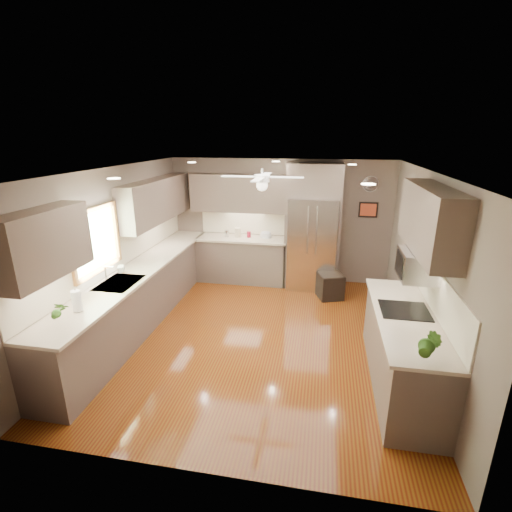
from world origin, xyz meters
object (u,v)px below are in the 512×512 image
(canister_b, at_px, (227,233))
(stool, at_px, (330,286))
(canister_d, at_px, (249,234))
(soap_bottle, at_px, (122,268))
(canister_c, at_px, (238,233))
(refrigerator, at_px, (313,229))
(bowl, at_px, (266,237))
(potted_plant_left, at_px, (57,310))
(microwave, at_px, (418,265))
(potted_plant_right, at_px, (430,345))
(paper_towel, at_px, (77,301))

(canister_b, height_order, stool, canister_b)
(canister_d, relative_size, soap_bottle, 0.62)
(canister_c, relative_size, refrigerator, 0.08)
(stool, bearing_deg, bowl, 155.80)
(canister_c, height_order, potted_plant_left, potted_plant_left)
(microwave, bearing_deg, bowl, 129.20)
(potted_plant_right, relative_size, refrigerator, 0.14)
(potted_plant_left, bearing_deg, stool, 47.62)
(canister_c, relative_size, soap_bottle, 1.01)
(refrigerator, height_order, paper_towel, refrigerator)
(potted_plant_right, relative_size, stool, 0.63)
(potted_plant_right, relative_size, paper_towel, 1.26)
(canister_d, xyz_separation_m, potted_plant_left, (-1.38, -3.96, 0.10))
(canister_d, height_order, paper_towel, paper_towel)
(bowl, relative_size, refrigerator, 0.10)
(bowl, bearing_deg, potted_plant_right, -61.61)
(paper_towel, bearing_deg, canister_d, 69.87)
(potted_plant_left, distance_m, potted_plant_right, 3.89)
(microwave, height_order, stool, microwave)
(canister_d, height_order, bowl, canister_d)
(canister_c, xyz_separation_m, canister_d, (0.23, 0.01, -0.03))
(refrigerator, bearing_deg, stool, -53.46)
(bowl, relative_size, stool, 0.43)
(canister_d, bearing_deg, canister_b, -174.52)
(potted_plant_left, xyz_separation_m, stool, (3.06, 3.35, -0.86))
(bowl, xyz_separation_m, refrigerator, (0.94, -0.07, 0.22))
(soap_bottle, relative_size, bowl, 0.83)
(canister_b, relative_size, canister_d, 1.14)
(canister_d, height_order, stool, canister_d)
(microwave, bearing_deg, canister_b, 138.24)
(potted_plant_right, bearing_deg, paper_towel, 174.95)
(canister_d, bearing_deg, paper_towel, -110.13)
(microwave, bearing_deg, canister_d, 133.18)
(soap_bottle, height_order, potted_plant_left, potted_plant_left)
(potted_plant_left, relative_size, refrigerator, 0.13)
(soap_bottle, relative_size, microwave, 0.35)
(canister_b, distance_m, canister_c, 0.23)
(canister_c, height_order, soap_bottle, soap_bottle)
(soap_bottle, distance_m, microwave, 4.12)
(canister_b, distance_m, soap_bottle, 2.59)
(potted_plant_right, height_order, bowl, potted_plant_right)
(refrigerator, xyz_separation_m, paper_towel, (-2.63, -3.58, -0.11))
(microwave, distance_m, paper_towel, 4.08)
(canister_d, relative_size, microwave, 0.22)
(canister_d, height_order, refrigerator, refrigerator)
(stool, bearing_deg, canister_d, 160.11)
(microwave, xyz_separation_m, paper_towel, (-3.96, -0.87, -0.40))
(microwave, bearing_deg, paper_towel, -167.55)
(paper_towel, bearing_deg, bowl, 65.12)
(canister_c, distance_m, refrigerator, 1.53)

